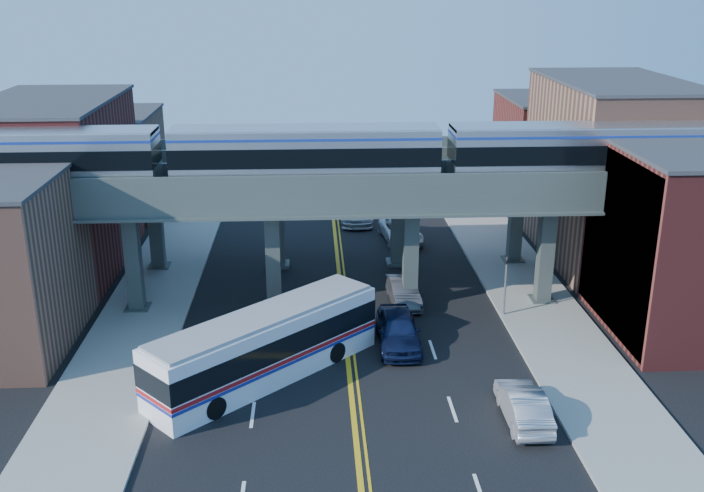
{
  "coord_description": "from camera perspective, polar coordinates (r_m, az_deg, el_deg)",
  "views": [
    {
      "loc": [
        -1.68,
        -34.81,
        18.51
      ],
      "look_at": [
        0.46,
        5.78,
        4.53
      ],
      "focal_mm": 40.0,
      "sensor_mm": 36.0,
      "label": 1
    }
  ],
  "objects": [
    {
      "name": "sidewalk_east",
      "position": [
        50.21,
        12.44,
        -3.03
      ],
      "size": [
        5.0,
        70.0,
        0.16
      ],
      "primitive_type": "cube",
      "color": "gray",
      "rests_on": "ground"
    },
    {
      "name": "stop_sign",
      "position": [
        41.4,
        -0.02,
        -4.89
      ],
      "size": [
        0.76,
        0.09,
        2.63
      ],
      "color": "slate",
      "rests_on": "ground"
    },
    {
      "name": "elevated_viaduct_near",
      "position": [
        44.5,
        -0.74,
        3.28
      ],
      "size": [
        52.0,
        3.6,
        7.4
      ],
      "color": "#3A4442",
      "rests_on": "ground"
    },
    {
      "name": "building_east_b",
      "position": [
        56.08,
        18.24,
        5.13
      ],
      "size": [
        8.0,
        14.0,
        12.0
      ],
      "primitive_type": "cube",
      "color": "#8C5B48",
      "rests_on": "ground"
    },
    {
      "name": "mural_panel",
      "position": [
        44.26,
        18.67,
        -0.17
      ],
      "size": [
        0.1,
        9.5,
        9.5
      ],
      "primitive_type": "cube",
      "color": "teal",
      "rests_on": "ground"
    },
    {
      "name": "building_east_a",
      "position": [
        45.78,
        23.3,
        0.22
      ],
      "size": [
        8.0,
        10.0,
        10.0
      ],
      "primitive_type": "cube",
      "color": "maroon",
      "rests_on": "ground"
    },
    {
      "name": "traffic_signal",
      "position": [
        45.24,
        11.12,
        -2.39
      ],
      "size": [
        0.15,
        0.18,
        4.1
      ],
      "color": "slate",
      "rests_on": "ground"
    },
    {
      "name": "transit_train",
      "position": [
        43.81,
        -3.39,
        6.69
      ],
      "size": [
        45.87,
        2.87,
        3.35
      ],
      "color": "black",
      "rests_on": "elevated_viaduct_near"
    },
    {
      "name": "car_lane_b",
      "position": [
        46.89,
        3.76,
        -3.34
      ],
      "size": [
        1.84,
        4.58,
        1.48
      ],
      "primitive_type": "imported",
      "rotation": [
        0.0,
        0.0,
        0.06
      ],
      "color": "#333436",
      "rests_on": "ground"
    },
    {
      "name": "elevated_viaduct_far",
      "position": [
        51.27,
        -1.06,
        5.39
      ],
      "size": [
        52.0,
        3.6,
        7.4
      ],
      "color": "#3A4442",
      "rests_on": "ground"
    },
    {
      "name": "building_west_b",
      "position": [
        55.08,
        -20.75,
        4.07
      ],
      "size": [
        8.0,
        14.0,
        11.0
      ],
      "primitive_type": "cube",
      "color": "maroon",
      "rests_on": "ground"
    },
    {
      "name": "car_lane_a",
      "position": [
        41.56,
        3.38,
        -6.11
      ],
      "size": [
        2.16,
        5.35,
        1.82
      ],
      "primitive_type": "imported",
      "rotation": [
        0.0,
        0.0,
        0.0
      ],
      "color": "#0F1737",
      "rests_on": "ground"
    },
    {
      "name": "transit_bus",
      "position": [
        38.26,
        -6.3,
        -7.26
      ],
      "size": [
        11.12,
        10.62,
        3.24
      ],
      "rotation": [
        0.0,
        0.0,
        0.75
      ],
      "color": "white",
      "rests_on": "ground"
    },
    {
      "name": "building_west_c",
      "position": [
        67.57,
        -17.44,
        5.7
      ],
      "size": [
        8.0,
        10.0,
        8.0
      ],
      "primitive_type": "cube",
      "color": "#8C5B48",
      "rests_on": "ground"
    },
    {
      "name": "car_lane_d",
      "position": [
        62.68,
        0.29,
        2.66
      ],
      "size": [
        2.59,
        6.21,
        1.79
      ],
      "primitive_type": "imported",
      "rotation": [
        0.0,
        0.0,
        -0.01
      ],
      "color": "silver",
      "rests_on": "ground"
    },
    {
      "name": "ground",
      "position": [
        39.46,
        -0.23,
        -9.0
      ],
      "size": [
        120.0,
        120.0,
        0.0
      ],
      "primitive_type": "plane",
      "color": "black",
      "rests_on": "ground"
    },
    {
      "name": "car_parked_curb",
      "position": [
        35.78,
        12.36,
        -11.23
      ],
      "size": [
        1.64,
        4.68,
        1.54
      ],
      "primitive_type": "imported",
      "rotation": [
        0.0,
        0.0,
        3.14
      ],
      "color": "#9B9B9F",
      "rests_on": "ground"
    },
    {
      "name": "sidewalk_west",
      "position": [
        49.44,
        -14.27,
        -3.53
      ],
      "size": [
        5.0,
        70.0,
        0.16
      ],
      "primitive_type": "cube",
      "color": "gray",
      "rests_on": "ground"
    },
    {
      "name": "building_east_c",
      "position": [
        68.37,
        14.32,
        6.57
      ],
      "size": [
        8.0,
        10.0,
        9.0
      ],
      "primitive_type": "cube",
      "color": "maroon",
      "rests_on": "ground"
    },
    {
      "name": "car_lane_c",
      "position": [
        57.96,
        3.57,
        1.1
      ],
      "size": [
        3.11,
        5.67,
        1.51
      ],
      "primitive_type": "imported",
      "rotation": [
        0.0,
        0.0,
        0.12
      ],
      "color": "silver",
      "rests_on": "ground"
    }
  ]
}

